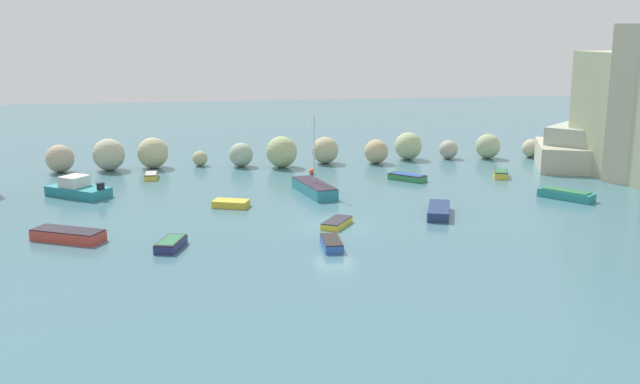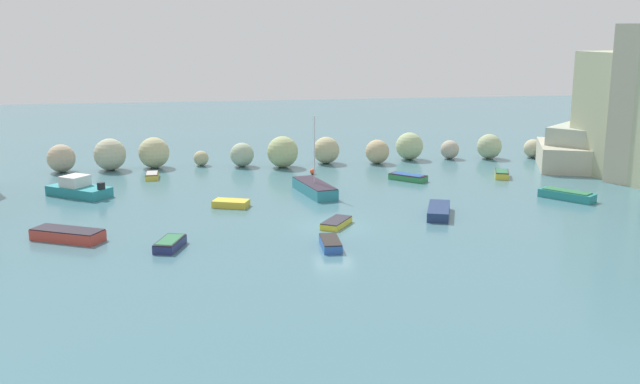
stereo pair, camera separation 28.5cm
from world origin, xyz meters
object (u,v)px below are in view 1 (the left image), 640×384
Objects in this scene: moored_boat_1 at (314,188)px; moored_boat_6 at (78,189)px; moored_boat_2 at (151,176)px; moored_boat_8 at (337,223)px; channel_buoy at (312,171)px; moored_boat_7 at (171,244)px; moored_boat_11 at (439,211)px; moored_boat_4 at (501,174)px; moored_boat_9 at (566,195)px; moored_boat_3 at (231,204)px; moored_boat_10 at (68,235)px; moored_boat_5 at (407,177)px; moored_boat_0 at (331,243)px.

moored_boat_6 is at bearing 71.36° from moored_boat_1.
moored_boat_8 is at bearing 35.05° from moored_boat_2.
channel_buoy is 22.56m from moored_boat_7.
moored_boat_1 is 1.37× the size of moored_boat_11.
moored_boat_9 reaches higher than moored_boat_4.
moored_boat_3 reaches higher than moored_boat_8.
moored_boat_11 is at bearing 122.35° from moored_boat_7.
moored_boat_6 reaches higher than channel_buoy.
moored_boat_10 is (-5.95, 2.65, 0.06)m from moored_boat_7.
moored_boat_5 is (20.54, -4.33, 0.03)m from moored_boat_2.
moored_boat_3 is 1.10× the size of moored_boat_4.
moored_boat_4 is 0.87× the size of moored_boat_8.
moored_boat_1 reaches higher than moored_boat_9.
channel_buoy is 24.11m from moored_boat_10.
moored_boat_9 is (24.06, -1.83, 0.09)m from moored_boat_3.
moored_boat_7 is (2.06, -20.11, 0.04)m from moored_boat_2.
moored_boat_6 is at bearing -42.03° from moored_boat_2.
moored_boat_10 is at bearing 125.03° from moored_boat_8.
moored_boat_10 is (-9.82, -6.61, 0.10)m from moored_boat_3.
moored_boat_4 is at bearing -19.07° from moored_boat_8.
moored_boat_3 is at bearing 62.07° from moored_boat_10.
moored_boat_11 reaches higher than channel_buoy.
moored_boat_7 is at bearing -96.00° from moored_boat_0.
moored_boat_3 is at bearing -125.61° from channel_buoy.
moored_boat_11 is at bearing -18.01° from moored_boat_4.
moored_boat_7 is at bearing 5.25° from moored_boat_2.
moored_boat_1 is 2.64× the size of moored_boat_2.
moored_boat_0 is 0.53× the size of moored_boat_6.
moored_boat_10 is 1.05× the size of moored_boat_11.
moored_boat_6 is at bearing -66.46° from moored_boat_4.
moored_boat_5 is (7.23, -3.79, 0.03)m from channel_buoy.
moored_boat_6 is at bearing -3.73° from moored_boat_3.
moored_boat_1 reaches higher than moored_boat_5.
moored_boat_0 is 9.05m from moored_boat_7.
channel_buoy is 0.12× the size of moored_boat_11.
moored_boat_10 reaches higher than moored_boat_4.
moored_boat_10 reaches higher than moored_boat_11.
moored_boat_10 is at bearing -13.16° from moored_boat_2.
moored_boat_4 is at bearing 161.05° from moored_boat_11.
moored_boat_2 is at bearing 177.64° from channel_buoy.
moored_boat_10 is at bearing -96.36° from moored_boat_7.
moored_boat_11 is at bearing 32.74° from moored_boat_10.
moored_boat_6 is 35.68m from moored_boat_9.
moored_boat_11 is at bearing -111.53° from moored_boat_9.
channel_buoy is at bearing 87.04° from moored_boat_2.
moored_boat_6 is at bearing -164.42° from channel_buoy.
moored_boat_3 is 8.79m from moored_boat_8.
moored_boat_2 and moored_boat_3 have the same top height.
moored_boat_10 reaches higher than moored_boat_7.
moored_boat_8 is 18.32m from moored_boat_9.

